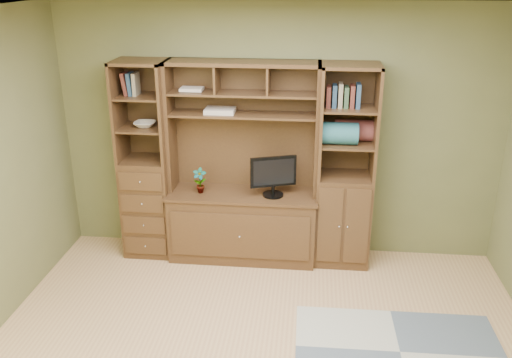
# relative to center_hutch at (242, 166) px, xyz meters

# --- Properties ---
(room) EXTENTS (4.60, 4.10, 2.64)m
(room) POSITION_rel_center_hutch_xyz_m (0.34, -1.73, 0.28)
(room) COLOR tan
(room) RESTS_ON ground
(center_hutch) EXTENTS (1.54, 0.53, 2.05)m
(center_hutch) POSITION_rel_center_hutch_xyz_m (0.00, 0.00, 0.00)
(center_hutch) COLOR #462D18
(center_hutch) RESTS_ON ground
(left_tower) EXTENTS (0.50, 0.45, 2.05)m
(left_tower) POSITION_rel_center_hutch_xyz_m (-1.00, 0.04, 0.00)
(left_tower) COLOR #462D18
(left_tower) RESTS_ON ground
(right_tower) EXTENTS (0.55, 0.45, 2.05)m
(right_tower) POSITION_rel_center_hutch_xyz_m (1.02, 0.04, 0.00)
(right_tower) COLOR #462D18
(right_tower) RESTS_ON ground
(rug) EXTENTS (1.68, 1.13, 0.01)m
(rug) POSITION_rel_center_hutch_xyz_m (1.45, -1.42, -1.02)
(rug) COLOR gray
(rug) RESTS_ON ground
(monitor) EXTENTS (0.51, 0.35, 0.57)m
(monitor) POSITION_rel_center_hutch_xyz_m (0.32, -0.03, -0.01)
(monitor) COLOR black
(monitor) RESTS_ON center_hutch
(orchid) EXTENTS (0.14, 0.09, 0.26)m
(orchid) POSITION_rel_center_hutch_xyz_m (-0.43, -0.03, -0.16)
(orchid) COLOR #9D4635
(orchid) RESTS_ON center_hutch
(magazines) EXTENTS (0.29, 0.21, 0.05)m
(magazines) POSITION_rel_center_hutch_xyz_m (-0.23, 0.09, 0.54)
(magazines) COLOR beige
(magazines) RESTS_ON center_hutch
(bowl) EXTENTS (0.21, 0.21, 0.05)m
(bowl) POSITION_rel_center_hutch_xyz_m (-0.98, 0.04, 0.39)
(bowl) COLOR silver
(bowl) RESTS_ON left_tower
(blanket_teal) EXTENTS (0.37, 0.21, 0.21)m
(blanket_teal) POSITION_rel_center_hutch_xyz_m (0.94, -0.01, 0.37)
(blanket_teal) COLOR #275E67
(blanket_teal) RESTS_ON right_tower
(blanket_red) EXTENTS (0.37, 0.21, 0.21)m
(blanket_red) POSITION_rel_center_hutch_xyz_m (1.09, 0.12, 0.37)
(blanket_red) COLOR brown
(blanket_red) RESTS_ON right_tower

